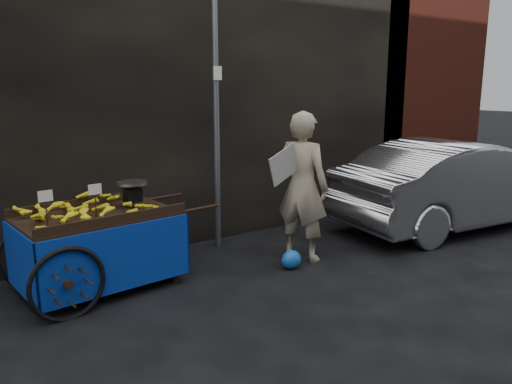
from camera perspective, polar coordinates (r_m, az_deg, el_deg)
ground at (r=5.99m, az=-0.46°, el=-9.89°), size 80.00×80.00×0.00m
building_wall at (r=8.01m, az=-8.85°, el=13.81°), size 13.50×2.00×5.00m
street_pole at (r=6.82m, az=-4.58°, el=10.08°), size 0.12×0.10×4.00m
banana_cart at (r=5.77m, az=-18.13°, el=-3.36°), size 2.37×1.29×1.24m
vendor at (r=6.42m, az=5.28°, el=0.61°), size 1.02×0.83×1.94m
plastic_bag at (r=6.28m, az=4.06°, el=-7.70°), size 0.26×0.21×0.24m
parked_car at (r=8.60m, az=22.16°, el=0.86°), size 4.38×1.97×1.40m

